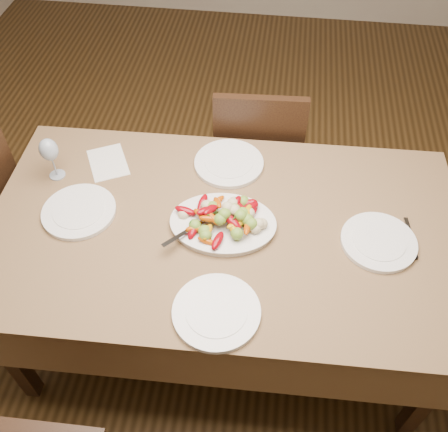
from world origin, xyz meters
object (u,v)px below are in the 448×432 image
Objects in this scene: plate_right at (379,242)px; wine_glass at (51,157)px; serving_platter at (223,225)px; plate_far at (229,163)px; plate_left at (79,212)px; plate_near at (216,312)px; chair_far at (257,151)px; dining_table at (224,281)px.

wine_glass is at bearing 171.79° from plate_right.
plate_far is (-0.02, 0.35, -0.00)m from serving_platter.
wine_glass reaches higher than plate_left.
wine_glass reaches higher than plate_right.
plate_near is at bearing -146.20° from plate_right.
plate_near is at bearing -86.06° from plate_far.
serving_platter is at bearing -86.51° from plate_far.
plate_left is at bearing 46.72° from chair_far.
chair_far is 4.64× the size of wine_glass.
plate_right is 0.70m from plate_far.
dining_table is 1.94× the size of chair_far.
plate_far is at bearing 94.11° from dining_table.
plate_right is (0.58, -0.00, 0.39)m from dining_table.
wine_glass is (-0.73, 0.19, 0.09)m from serving_platter.
dining_table is at bearing 0.65° from plate_left.
dining_table is 0.39m from serving_platter.
dining_table is 6.39× the size of plate_left.
chair_far is at bearing 84.50° from dining_table.
plate_right is 1.37× the size of wine_glass.
plate_near is (0.05, -0.72, 0.00)m from plate_far.
chair_far is (0.07, 0.77, 0.10)m from dining_table.
plate_near is at bearing -85.66° from serving_platter.
plate_far is 0.73m from wine_glass.
wine_glass reaches higher than plate_far.
serving_platter is 0.38m from plate_near.
wine_glass is (-0.71, -0.16, 0.09)m from plate_far.
dining_table is at bearing 81.08° from chair_far.
plate_near is (-0.56, -0.37, 0.00)m from plate_right.
chair_far is at bearing 84.23° from serving_platter.
plate_left is at bearing -147.35° from plate_far.
plate_left and plate_far have the same top height.
plate_right is (0.58, -0.00, -0.00)m from serving_platter.
serving_platter reaches higher than plate_left.
serving_platter is 1.33× the size of plate_far.
wine_glass is at bearing 143.39° from plate_near.
plate_right is 1.33m from wine_glass.
wine_glass is (-0.76, 0.56, 0.09)m from plate_near.
wine_glass is at bearing 165.73° from serving_platter.
plate_right and plate_near have the same top height.
chair_far reaches higher than plate_right.
plate_far is at bearing 93.94° from plate_near.
serving_platter is at bearing 80.81° from chair_far.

